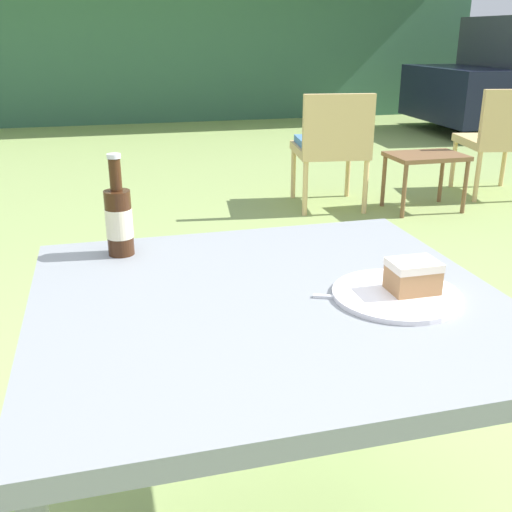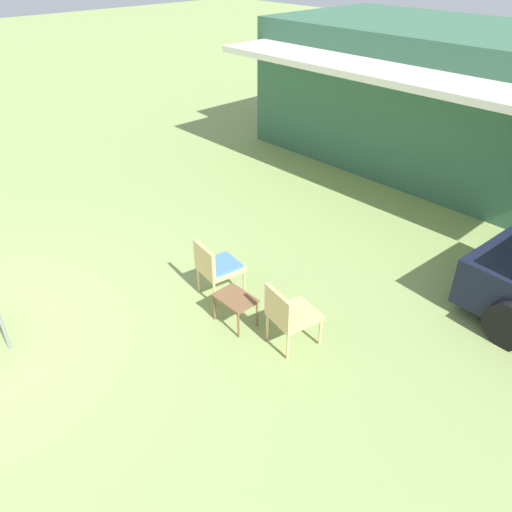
# 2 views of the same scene
# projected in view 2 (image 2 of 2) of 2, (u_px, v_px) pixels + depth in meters

# --- Properties ---
(cabin_building) EXTENTS (8.39, 5.03, 2.77)m
(cabin_building) POSITION_uv_depth(u_px,v_px,m) (466.00, 102.00, 10.12)
(cabin_building) COLOR #38664C
(cabin_building) RESTS_ON ground_plane
(wicker_chair_cushioned) EXTENTS (0.56, 0.60, 0.83)m
(wicker_chair_cushioned) POSITION_uv_depth(u_px,v_px,m) (217.00, 266.00, 6.73)
(wicker_chair_cushioned) COLOR tan
(wicker_chair_cushioned) RESTS_ON ground_plane
(wicker_chair_plain) EXTENTS (0.58, 0.61, 0.83)m
(wicker_chair_plain) POSITION_uv_depth(u_px,v_px,m) (289.00, 313.00, 5.87)
(wicker_chair_plain) COLOR tan
(wicker_chair_plain) RESTS_ON ground_plane
(garden_side_table) EXTENTS (0.52, 0.36, 0.41)m
(garden_side_table) POSITION_uv_depth(u_px,v_px,m) (235.00, 301.00, 6.28)
(garden_side_table) COLOR brown
(garden_side_table) RESTS_ON ground_plane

